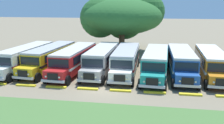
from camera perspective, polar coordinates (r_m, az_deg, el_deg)
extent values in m
plane|color=#84755B|center=(23.58, -1.71, -6.29)|extent=(220.00, 220.00, 0.00)
cube|color=silver|center=(31.90, -19.10, 1.14)|extent=(3.27, 9.38, 2.10)
cube|color=maroon|center=(31.93, -19.08, 0.84)|extent=(3.30, 9.40, 0.24)
cube|color=black|center=(31.38, -16.93, 2.04)|extent=(0.72, 7.97, 0.80)
cube|color=black|center=(32.74, -20.76, 2.20)|extent=(0.72, 7.97, 0.80)
cube|color=beige|center=(31.68, -19.26, 3.19)|extent=(3.18, 9.27, 0.22)
cube|color=black|center=(28.13, -24.25, 0.13)|extent=(2.20, 0.25, 0.84)
cube|color=maroon|center=(35.79, -15.11, 2.54)|extent=(0.90, 0.14, 1.30)
cylinder|color=black|center=(27.35, -22.67, -3.44)|extent=(0.36, 1.02, 1.00)
cylinder|color=black|center=(34.02, -14.55, 0.39)|extent=(0.36, 1.02, 1.00)
cylinder|color=black|center=(35.22, -17.99, 0.59)|extent=(0.36, 1.02, 1.00)
cube|color=yellow|center=(31.22, -13.89, 1.23)|extent=(3.40, 9.40, 2.10)
cube|color=black|center=(31.25, -13.88, 0.93)|extent=(3.43, 9.43, 0.24)
cube|color=black|center=(30.80, -11.60, 2.14)|extent=(0.83, 7.96, 0.80)
cube|color=black|center=(31.99, -15.69, 2.33)|extent=(0.83, 7.96, 0.80)
cube|color=#B2B2B7|center=(31.00, -14.01, 3.33)|extent=(3.31, 9.30, 0.22)
cube|color=yellow|center=(26.95, -19.18, -2.22)|extent=(2.33, 1.61, 1.05)
cube|color=black|center=(26.36, -20.07, -2.58)|extent=(1.10, 0.21, 0.70)
cube|color=#B7B7BC|center=(26.45, -20.04, -3.50)|extent=(2.41, 0.44, 0.24)
cube|color=black|center=(27.25, -18.57, 0.22)|extent=(2.20, 0.28, 0.84)
cube|color=black|center=(35.27, -10.32, 2.63)|extent=(0.90, 0.15, 1.30)
sphere|color=#EAE5C6|center=(25.94, -18.85, -2.74)|extent=(0.20, 0.20, 0.20)
sphere|color=#EAE5C6|center=(26.72, -21.36, -2.48)|extent=(0.20, 0.20, 0.20)
cylinder|color=black|center=(26.54, -16.81, -3.46)|extent=(0.38, 1.02, 1.00)
cylinder|color=black|center=(27.85, -21.04, -3.00)|extent=(0.38, 1.02, 1.00)
cylinder|color=black|center=(33.53, -9.56, 0.45)|extent=(0.38, 1.02, 1.00)
cylinder|color=black|center=(34.57, -13.19, 0.67)|extent=(0.38, 1.02, 1.00)
cube|color=red|center=(29.64, -8.56, 0.84)|extent=(3.08, 9.34, 2.10)
cube|color=white|center=(29.67, -8.55, 0.52)|extent=(3.11, 9.36, 0.24)
cube|color=black|center=(29.38, -6.07, 1.80)|extent=(0.55, 7.99, 0.80)
cube|color=black|center=(30.28, -10.63, 1.99)|extent=(0.55, 7.99, 0.80)
cube|color=beige|center=(29.41, -8.64, 3.04)|extent=(2.99, 9.23, 0.22)
cube|color=red|center=(25.07, -12.87, -2.96)|extent=(2.28, 1.54, 1.05)
cube|color=black|center=(24.42, -13.62, -3.38)|extent=(1.10, 0.17, 0.70)
cube|color=#B7B7BC|center=(24.52, -13.60, -4.36)|extent=(2.41, 0.35, 0.24)
cube|color=black|center=(25.38, -12.35, -0.32)|extent=(2.20, 0.20, 0.84)
cube|color=white|center=(33.91, -5.75, 2.35)|extent=(0.90, 0.12, 1.30)
sphere|color=#EAE5C6|center=(24.08, -12.17, -3.54)|extent=(0.20, 0.20, 0.20)
sphere|color=#EAE5C6|center=(24.69, -15.13, -3.28)|extent=(0.20, 0.20, 0.20)
cylinder|color=black|center=(24.82, -10.20, -4.26)|extent=(0.34, 1.02, 1.00)
cylinder|color=black|center=(25.83, -15.13, -3.81)|extent=(0.34, 1.02, 1.00)
cylinder|color=black|center=(32.24, -4.59, 0.07)|extent=(0.34, 1.02, 1.00)
cylinder|color=black|center=(33.02, -8.57, 0.28)|extent=(0.34, 1.02, 1.00)
cube|color=#9E9993|center=(29.45, -2.18, 0.90)|extent=(2.77, 9.27, 2.10)
cube|color=#282828|center=(29.48, -2.18, 0.58)|extent=(2.80, 9.29, 0.24)
cube|color=black|center=(29.38, 0.36, 1.87)|extent=(0.27, 8.00, 0.80)
cube|color=black|center=(29.93, -4.43, 2.05)|extent=(0.27, 8.00, 0.80)
cube|color=beige|center=(29.21, -2.20, 3.12)|extent=(2.69, 9.17, 0.22)
cube|color=#9E9993|center=(24.61, -4.93, -2.97)|extent=(2.24, 1.46, 1.05)
cube|color=black|center=(23.92, -5.41, -3.40)|extent=(1.10, 0.13, 0.70)
cube|color=#B7B7BC|center=(24.01, -5.41, -4.41)|extent=(2.40, 0.27, 0.24)
cube|color=black|center=(24.96, -4.56, -0.28)|extent=(2.20, 0.12, 0.84)
cube|color=#282828|center=(33.89, -0.43, 2.41)|extent=(0.90, 0.09, 1.30)
sphere|color=#EAE5C6|center=(23.69, -3.81, -3.54)|extent=(0.20, 0.20, 0.20)
sphere|color=#EAE5C6|center=(24.07, -7.04, -3.34)|extent=(0.20, 0.20, 0.20)
cylinder|color=black|center=(24.57, -2.14, -4.23)|extent=(0.31, 1.01, 1.00)
cylinder|color=black|center=(25.19, -7.48, -3.89)|extent=(0.31, 1.01, 1.00)
cylinder|color=black|center=(32.32, 1.10, 0.14)|extent=(0.31, 1.01, 1.00)
cylinder|color=black|center=(32.80, -3.04, 0.32)|extent=(0.31, 1.01, 1.00)
cube|color=silver|center=(28.96, 3.33, 0.67)|extent=(2.54, 9.21, 2.10)
cube|color=red|center=(29.00, 3.33, 0.35)|extent=(2.57, 9.23, 0.24)
cube|color=black|center=(29.05, 5.90, 1.67)|extent=(0.07, 8.00, 0.80)
cube|color=black|center=(29.30, 0.94, 1.84)|extent=(0.07, 8.00, 0.80)
cube|color=#B2B2B7|center=(28.73, 3.37, 2.92)|extent=(2.46, 9.11, 0.22)
cube|color=silver|center=(24.01, 1.97, -3.35)|extent=(2.21, 1.41, 1.05)
cube|color=black|center=(23.30, 1.74, -3.81)|extent=(1.10, 0.10, 0.70)
cube|color=#B7B7BC|center=(23.40, 1.72, -4.84)|extent=(2.40, 0.21, 0.24)
cube|color=black|center=(24.37, 2.19, -0.59)|extent=(2.20, 0.07, 0.84)
cube|color=red|center=(33.48, 4.17, 2.24)|extent=(0.90, 0.06, 1.30)
sphere|color=#EAE5C6|center=(23.18, 3.44, -3.93)|extent=(0.20, 0.20, 0.20)
sphere|color=#EAE5C6|center=(23.35, 0.01, -3.77)|extent=(0.20, 0.20, 0.20)
cylinder|color=black|center=(24.15, 4.83, -4.59)|extent=(0.28, 1.00, 1.00)
cylinder|color=black|center=(24.43, -0.81, -4.32)|extent=(0.28, 1.00, 1.00)
cylinder|color=black|center=(32.03, 6.01, -0.06)|extent=(0.28, 1.00, 1.00)
cylinder|color=black|center=(32.24, 1.75, 0.11)|extent=(0.28, 1.00, 1.00)
cube|color=teal|center=(28.24, 10.15, 0.14)|extent=(3.12, 9.35, 2.10)
cube|color=white|center=(28.28, 10.14, -0.19)|extent=(3.15, 9.37, 0.24)
cube|color=black|center=(28.39, 12.78, 1.12)|extent=(0.58, 7.98, 0.80)
cube|color=black|center=(28.50, 7.68, 1.39)|extent=(0.58, 7.98, 0.80)
cube|color=beige|center=(27.99, 10.25, 2.45)|extent=(3.03, 9.24, 0.22)
cube|color=teal|center=(23.27, 9.39, -4.08)|extent=(2.29, 1.55, 1.05)
cube|color=black|center=(22.56, 9.26, -4.58)|extent=(1.10, 0.17, 0.70)
cube|color=#B7B7BC|center=(22.66, 9.21, -5.65)|extent=(2.41, 0.36, 0.24)
cube|color=black|center=(23.63, 9.59, -1.23)|extent=(2.20, 0.21, 0.84)
cube|color=white|center=(32.77, 10.58, 1.79)|extent=(0.90, 0.12, 1.30)
sphere|color=#EAE5C6|center=(22.48, 11.04, -4.72)|extent=(0.20, 0.20, 0.20)
sphere|color=#EAE5C6|center=(22.56, 7.47, -4.52)|extent=(0.20, 0.20, 0.20)
cylinder|color=black|center=(23.49, 12.28, -5.39)|extent=(0.35, 1.02, 1.00)
cylinder|color=black|center=(23.62, 6.44, -5.05)|extent=(0.35, 1.02, 1.00)
cylinder|color=black|center=(31.37, 12.56, -0.60)|extent=(0.35, 1.02, 1.00)
cylinder|color=black|center=(31.47, 8.19, -0.37)|extent=(0.35, 1.02, 1.00)
cube|color=#23519E|center=(29.12, 15.73, 0.24)|extent=(2.56, 9.22, 2.10)
cube|color=silver|center=(29.16, 15.71, -0.08)|extent=(2.59, 9.24, 0.24)
cube|color=black|center=(29.48, 18.19, 1.23)|extent=(0.09, 8.00, 0.80)
cube|color=black|center=(29.19, 13.26, 1.43)|extent=(0.09, 8.00, 0.80)
cube|color=beige|center=(28.88, 15.88, 2.48)|extent=(2.48, 9.12, 0.22)
cube|color=#23519E|center=(24.17, 16.93, -3.83)|extent=(2.21, 1.41, 1.05)
cube|color=black|center=(23.46, 17.15, -4.31)|extent=(1.10, 0.11, 0.70)
cube|color=#B7B7BC|center=(23.56, 17.09, -5.33)|extent=(2.40, 0.22, 0.24)
cube|color=black|center=(24.54, 16.90, -1.08)|extent=(2.20, 0.07, 0.84)
cube|color=silver|center=(33.63, 14.92, 1.86)|extent=(0.90, 0.07, 1.30)
sphere|color=#EAE5C6|center=(23.52, 18.86, -4.39)|extent=(0.20, 0.20, 0.20)
sphere|color=#EAE5C6|center=(23.33, 15.46, -4.29)|extent=(0.20, 0.20, 0.20)
cylinder|color=black|center=(24.61, 19.59, -5.01)|extent=(0.29, 1.00, 1.00)
cylinder|color=black|center=(24.29, 14.00, -4.85)|extent=(0.29, 1.00, 1.00)
cylinder|color=black|center=(32.41, 17.18, -0.44)|extent=(0.29, 1.00, 1.00)
cylinder|color=black|center=(32.16, 12.95, -0.27)|extent=(0.29, 1.00, 1.00)
cube|color=orange|center=(29.78, 21.94, 0.05)|extent=(2.96, 9.31, 2.10)
cube|color=white|center=(29.82, 21.91, -0.26)|extent=(2.99, 9.34, 0.24)
cube|color=black|center=(30.22, 24.30, 0.98)|extent=(0.44, 7.99, 0.80)
cube|color=black|center=(29.77, 19.53, 1.24)|extent=(0.44, 7.99, 0.80)
cube|color=silver|center=(29.55, 22.14, 2.24)|extent=(2.87, 9.21, 0.22)
cube|color=orange|center=(24.88, 23.83, -3.92)|extent=(2.27, 1.51, 1.05)
cube|color=black|center=(24.18, 24.18, -4.38)|extent=(1.10, 0.16, 0.70)
cube|color=#B7B7BC|center=(24.27, 24.10, -5.38)|extent=(2.41, 0.32, 0.24)
cube|color=black|center=(25.25, 23.75, -1.25)|extent=(2.20, 0.17, 0.84)
cube|color=white|center=(34.26, 20.67, 1.65)|extent=(0.90, 0.11, 1.30)
sphere|color=#EAE5C6|center=(23.99, 22.56, -4.36)|extent=(0.20, 0.20, 0.20)
cylinder|color=black|center=(24.90, 20.96, -4.91)|extent=(0.33, 1.01, 1.00)
cylinder|color=black|center=(33.11, 22.98, -0.63)|extent=(0.33, 1.01, 1.00)
cylinder|color=black|center=(32.72, 18.86, -0.43)|extent=(0.33, 1.01, 1.00)
cube|color=yellow|center=(25.82, -19.35, -5.12)|extent=(2.00, 0.36, 0.15)
cube|color=yellow|center=(24.51, -12.83, -5.67)|extent=(2.00, 0.36, 0.15)
cube|color=yellow|center=(23.55, -5.67, -6.19)|extent=(2.00, 0.36, 0.15)
cube|color=yellow|center=(22.98, 1.99, -6.63)|extent=(2.00, 0.36, 0.15)
cube|color=yellow|center=(22.84, 9.90, -6.97)|extent=(2.00, 0.36, 0.15)
cube|color=yellow|center=(23.12, 17.77, -7.18)|extent=(2.00, 0.36, 0.15)
cylinder|color=brown|center=(40.62, 2.28, 4.87)|extent=(0.95, 0.95, 3.72)
ellipsoid|color=#286028|center=(40.21, 2.34, 10.54)|extent=(12.78, 13.51, 5.75)
sphere|color=#286028|center=(41.50, 7.91, 11.52)|extent=(6.09, 6.09, 6.09)
sphere|color=#286028|center=(39.73, -2.82, 10.20)|extent=(6.33, 6.33, 6.33)
sphere|color=#286028|center=(43.44, 2.84, 10.08)|extent=(7.26, 7.26, 7.26)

